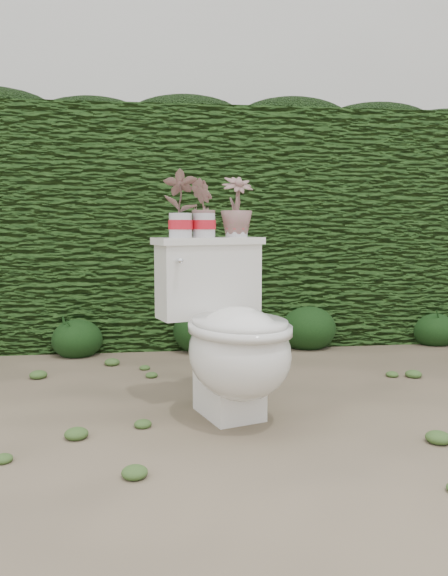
{
  "coord_description": "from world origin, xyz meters",
  "views": [
    {
      "loc": [
        -0.28,
        -2.56,
        0.83
      ],
      "look_at": [
        0.04,
        -0.07,
        0.55
      ],
      "focal_mm": 35.0,
      "sensor_mm": 36.0,
      "label": 1
    }
  ],
  "objects": [
    {
      "name": "ground",
      "position": [
        0.0,
        0.0,
        0.0
      ],
      "size": [
        60.0,
        60.0,
        0.0
      ],
      "primitive_type": "plane",
      "color": "gray",
      "rests_on": "ground"
    },
    {
      "name": "hedge",
      "position": [
        0.0,
        1.6,
        0.8
      ],
      "size": [
        8.0,
        1.0,
        1.6
      ],
      "primitive_type": "cube",
      "color": "#30581D",
      "rests_on": "ground"
    },
    {
      "name": "house_wall",
      "position": [
        0.6,
        6.0,
        2.0
      ],
      "size": [
        8.0,
        3.5,
        4.0
      ],
      "primitive_type": "cube",
      "color": "silver",
      "rests_on": "ground"
    },
    {
      "name": "toilet",
      "position": [
        0.05,
        -0.21,
        0.36
      ],
      "size": [
        0.64,
        0.78,
        0.78
      ],
      "rotation": [
        0.0,
        0.0,
        0.31
      ],
      "color": "silver",
      "rests_on": "ground"
    },
    {
      "name": "potted_plant_left",
      "position": [
        -0.15,
        -0.02,
        0.92
      ],
      "size": [
        0.15,
        0.11,
        0.29
      ],
      "primitive_type": "imported",
      "rotation": [
        0.0,
        0.0,
        3.16
      ],
      "color": "#2C7B26",
      "rests_on": "toilet"
    },
    {
      "name": "potted_plant_center",
      "position": [
        -0.04,
        0.01,
        0.9
      ],
      "size": [
        0.12,
        0.15,
        0.25
      ],
      "primitive_type": "imported",
      "rotation": [
        0.0,
        0.0,
        4.79
      ],
      "color": "#2C7B26",
      "rests_on": "toilet"
    },
    {
      "name": "potted_plant_right",
      "position": [
        0.12,
        0.06,
        0.91
      ],
      "size": [
        0.18,
        0.18,
        0.27
      ],
      "primitive_type": "imported",
      "rotation": [
        0.0,
        0.0,
        6.46
      ],
      "color": "#2C7B26",
      "rests_on": "toilet"
    },
    {
      "name": "liriope_clump_2",
      "position": [
        -0.77,
        1.08,
        0.13
      ],
      "size": [
        0.32,
        0.32,
        0.26
      ],
      "primitive_type": "ellipsoid",
      "color": "#1B3A14",
      "rests_on": "ground"
    },
    {
      "name": "liriope_clump_3",
      "position": [
        0.05,
        1.11,
        0.16
      ],
      "size": [
        0.41,
        0.41,
        0.33
      ],
      "primitive_type": "ellipsoid",
      "color": "#1B3A14",
      "rests_on": "ground"
    },
    {
      "name": "liriope_clump_4",
      "position": [
        0.77,
        1.13,
        0.16
      ],
      "size": [
        0.39,
        0.39,
        0.31
      ],
      "primitive_type": "ellipsoid",
      "color": "#1B3A14",
      "rests_on": "ground"
    },
    {
      "name": "liriope_clump_5",
      "position": [
        1.68,
        1.11,
        0.12
      ],
      "size": [
        0.31,
        0.31,
        0.25
      ],
      "primitive_type": "ellipsoid",
      "color": "#1B3A14",
      "rests_on": "ground"
    }
  ]
}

